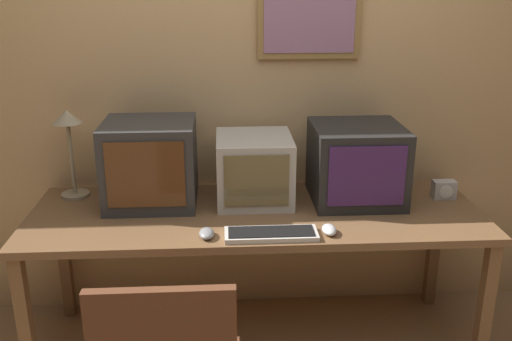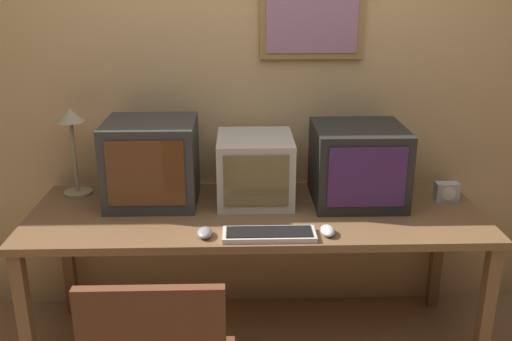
{
  "view_description": "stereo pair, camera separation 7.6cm",
  "coord_description": "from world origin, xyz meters",
  "px_view_note": "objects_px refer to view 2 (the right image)",
  "views": [
    {
      "loc": [
        -0.15,
        -1.54,
        1.81
      ],
      "look_at": [
        0.0,
        0.96,
        0.94
      ],
      "focal_mm": 40.0,
      "sensor_mm": 36.0,
      "label": 1
    },
    {
      "loc": [
        -0.07,
        -1.55,
        1.81
      ],
      "look_at": [
        0.0,
        0.96,
        0.94
      ],
      "focal_mm": 40.0,
      "sensor_mm": 36.0,
      "label": 2
    }
  ],
  "objects_px": {
    "mouse_near_keyboard": "(328,231)",
    "desk_clock": "(447,192)",
    "monitor_left": "(152,162)",
    "mouse_far_corner": "(205,233)",
    "desk_lamp": "(72,133)",
    "keyboard_main": "(269,234)",
    "monitor_right": "(358,164)",
    "monitor_center": "(255,169)"
  },
  "relations": [
    {
      "from": "monitor_left",
      "to": "desk_clock",
      "type": "distance_m",
      "value": 1.46
    },
    {
      "from": "monitor_left",
      "to": "mouse_near_keyboard",
      "type": "xyz_separation_m",
      "value": [
        0.81,
        -0.41,
        -0.19
      ]
    },
    {
      "from": "keyboard_main",
      "to": "mouse_near_keyboard",
      "type": "height_order",
      "value": "mouse_near_keyboard"
    },
    {
      "from": "mouse_near_keyboard",
      "to": "monitor_left",
      "type": "bearing_deg",
      "value": 153.02
    },
    {
      "from": "desk_clock",
      "to": "desk_lamp",
      "type": "bearing_deg",
      "value": 175.67
    },
    {
      "from": "desk_clock",
      "to": "monitor_left",
      "type": "bearing_deg",
      "value": 178.66
    },
    {
      "from": "monitor_right",
      "to": "desk_lamp",
      "type": "height_order",
      "value": "desk_lamp"
    },
    {
      "from": "monitor_left",
      "to": "desk_lamp",
      "type": "height_order",
      "value": "desk_lamp"
    },
    {
      "from": "keyboard_main",
      "to": "desk_lamp",
      "type": "height_order",
      "value": "desk_lamp"
    },
    {
      "from": "monitor_right",
      "to": "mouse_far_corner",
      "type": "xyz_separation_m",
      "value": [
        -0.73,
        -0.4,
        -0.17
      ]
    },
    {
      "from": "desk_clock",
      "to": "desk_lamp",
      "type": "relative_size",
      "value": 0.25
    },
    {
      "from": "monitor_center",
      "to": "desk_clock",
      "type": "height_order",
      "value": "monitor_center"
    },
    {
      "from": "monitor_left",
      "to": "mouse_far_corner",
      "type": "bearing_deg",
      "value": -56.44
    },
    {
      "from": "mouse_near_keyboard",
      "to": "desk_clock",
      "type": "distance_m",
      "value": 0.75
    },
    {
      "from": "monitor_left",
      "to": "desk_clock",
      "type": "height_order",
      "value": "monitor_left"
    },
    {
      "from": "keyboard_main",
      "to": "mouse_far_corner",
      "type": "relative_size",
      "value": 3.83
    },
    {
      "from": "keyboard_main",
      "to": "desk_clock",
      "type": "relative_size",
      "value": 3.55
    },
    {
      "from": "monitor_center",
      "to": "monitor_right",
      "type": "bearing_deg",
      "value": -2.68
    },
    {
      "from": "monitor_left",
      "to": "mouse_far_corner",
      "type": "height_order",
      "value": "monitor_left"
    },
    {
      "from": "keyboard_main",
      "to": "desk_lamp",
      "type": "xyz_separation_m",
      "value": [
        -0.95,
        0.53,
        0.31
      ]
    },
    {
      "from": "mouse_near_keyboard",
      "to": "mouse_far_corner",
      "type": "xyz_separation_m",
      "value": [
        -0.53,
        -0.0,
        -0.0
      ]
    },
    {
      "from": "desk_clock",
      "to": "desk_lamp",
      "type": "xyz_separation_m",
      "value": [
        -1.86,
        0.14,
        0.28
      ]
    },
    {
      "from": "desk_lamp",
      "to": "desk_clock",
      "type": "bearing_deg",
      "value": -4.33
    },
    {
      "from": "monitor_right",
      "to": "mouse_far_corner",
      "type": "height_order",
      "value": "monitor_right"
    },
    {
      "from": "desk_clock",
      "to": "monitor_right",
      "type": "bearing_deg",
      "value": 177.6
    },
    {
      "from": "mouse_far_corner",
      "to": "desk_lamp",
      "type": "distance_m",
      "value": 0.91
    },
    {
      "from": "monitor_center",
      "to": "mouse_far_corner",
      "type": "distance_m",
      "value": 0.5
    },
    {
      "from": "monitor_left",
      "to": "mouse_far_corner",
      "type": "distance_m",
      "value": 0.53
    },
    {
      "from": "mouse_far_corner",
      "to": "desk_clock",
      "type": "bearing_deg",
      "value": 17.88
    },
    {
      "from": "monitor_left",
      "to": "mouse_far_corner",
      "type": "xyz_separation_m",
      "value": [
        0.28,
        -0.41,
        -0.19
      ]
    },
    {
      "from": "monitor_right",
      "to": "mouse_near_keyboard",
      "type": "height_order",
      "value": "monitor_right"
    },
    {
      "from": "monitor_left",
      "to": "monitor_right",
      "type": "distance_m",
      "value": 1.01
    },
    {
      "from": "mouse_far_corner",
      "to": "desk_clock",
      "type": "xyz_separation_m",
      "value": [
        1.18,
        0.38,
        0.03
      ]
    },
    {
      "from": "keyboard_main",
      "to": "desk_clock",
      "type": "distance_m",
      "value": 0.99
    },
    {
      "from": "mouse_near_keyboard",
      "to": "monitor_right",
      "type": "bearing_deg",
      "value": 63.16
    },
    {
      "from": "keyboard_main",
      "to": "mouse_near_keyboard",
      "type": "relative_size",
      "value": 3.84
    },
    {
      "from": "keyboard_main",
      "to": "mouse_far_corner",
      "type": "height_order",
      "value": "mouse_far_corner"
    },
    {
      "from": "monitor_left",
      "to": "monitor_right",
      "type": "height_order",
      "value": "monitor_left"
    },
    {
      "from": "monitor_center",
      "to": "desk_clock",
      "type": "bearing_deg",
      "value": -2.55
    },
    {
      "from": "desk_lamp",
      "to": "mouse_far_corner",
      "type": "bearing_deg",
      "value": -37.58
    },
    {
      "from": "keyboard_main",
      "to": "desk_clock",
      "type": "bearing_deg",
      "value": 23.46
    },
    {
      "from": "keyboard_main",
      "to": "monitor_left",
      "type": "bearing_deg",
      "value": 142.3
    }
  ]
}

